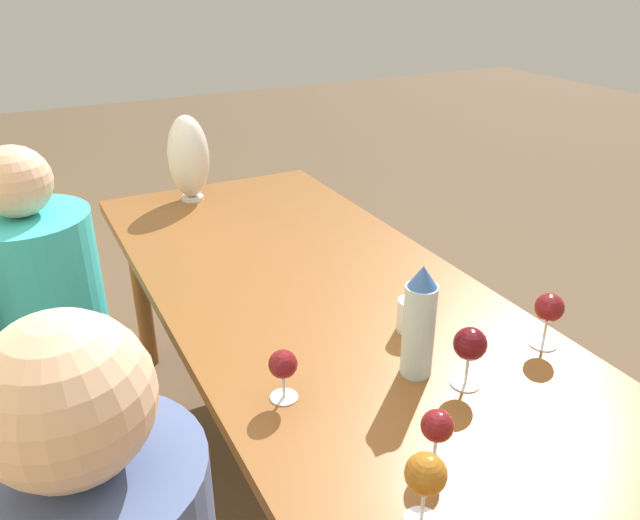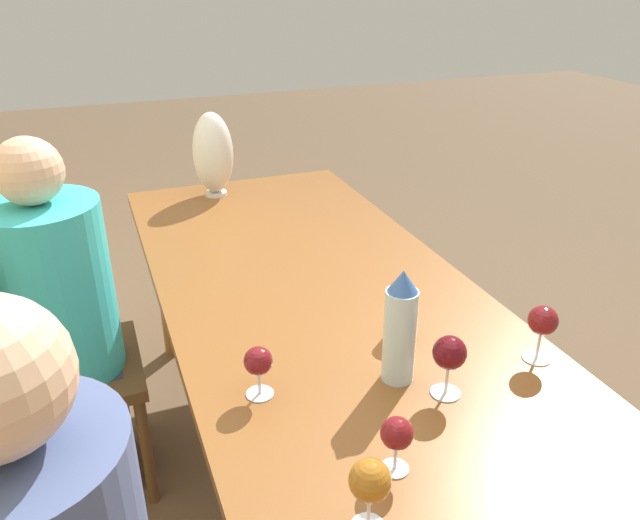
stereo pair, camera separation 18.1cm
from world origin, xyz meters
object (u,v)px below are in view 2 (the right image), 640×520
(wine_glass_1, at_px, (370,482))
(wine_glass_4, at_px, (543,322))
(vase, at_px, (213,153))
(wine_glass_0, at_px, (258,363))
(person_far, at_px, (64,317))
(wine_glass_3, at_px, (397,435))
(chair_far, at_px, (42,360))
(water_bottle, at_px, (400,328))
(water_tumbler, at_px, (402,320))
(wine_glass_2, at_px, (450,354))

(wine_glass_1, relative_size, wine_glass_4, 1.01)
(vase, distance_m, wine_glass_1, 1.77)
(wine_glass_0, relative_size, wine_glass_4, 0.85)
(person_far, bearing_deg, wine_glass_3, -149.52)
(wine_glass_3, bearing_deg, chair_far, 33.98)
(wine_glass_4, bearing_deg, wine_glass_3, 112.54)
(water_bottle, height_order, chair_far, water_bottle)
(wine_glass_1, distance_m, chair_far, 1.33)
(vase, bearing_deg, water_bottle, -174.88)
(water_tumbler, xyz_separation_m, wine_glass_2, (-0.25, 0.02, 0.06))
(wine_glass_1, distance_m, wine_glass_2, 0.42)
(water_tumbler, bearing_deg, vase, 10.17)
(person_far, bearing_deg, wine_glass_4, -126.81)
(wine_glass_2, height_order, wine_glass_3, wine_glass_2)
(wine_glass_1, relative_size, wine_glass_2, 0.99)
(vase, bearing_deg, wine_glass_0, 171.77)
(water_bottle, bearing_deg, wine_glass_1, 146.23)
(chair_far, height_order, person_far, person_far)
(water_tumbler, bearing_deg, water_bottle, 149.38)
(water_tumbler, xyz_separation_m, wine_glass_3, (-0.42, 0.23, 0.04))
(wine_glass_1, bearing_deg, chair_far, 27.32)
(wine_glass_2, xyz_separation_m, chair_far, (0.87, 0.91, -0.35))
(water_tumbler, distance_m, vase, 1.26)
(wine_glass_2, bearing_deg, vase, 7.71)
(person_far, bearing_deg, wine_glass_0, -149.24)
(wine_glass_1, bearing_deg, person_far, 23.72)
(wine_glass_1, xyz_separation_m, person_far, (1.14, 0.50, -0.22))
(vase, bearing_deg, wine_glass_3, 179.54)
(wine_glass_4, distance_m, chair_far, 1.49)
(wine_glass_1, bearing_deg, wine_glass_0, 9.90)
(vase, height_order, wine_glass_1, vase)
(vase, distance_m, wine_glass_3, 1.66)
(water_bottle, distance_m, wine_glass_2, 0.12)
(water_tumbler, height_order, wine_glass_2, wine_glass_2)
(person_far, bearing_deg, wine_glass_1, -156.28)
(wine_glass_1, height_order, wine_glass_3, wine_glass_1)
(wine_glass_1, bearing_deg, wine_glass_3, -44.80)
(vase, relative_size, wine_glass_1, 2.35)
(wine_glass_4, height_order, person_far, person_far)
(water_tumbler, distance_m, wine_glass_1, 0.63)
(wine_glass_1, xyz_separation_m, wine_glass_4, (0.31, -0.60, -0.00))
(water_tumbler, bearing_deg, wine_glass_1, 147.17)
(water_tumbler, distance_m, person_far, 1.05)
(wine_glass_3, relative_size, wine_glass_4, 0.83)
(wine_glass_2, distance_m, person_far, 1.21)
(wine_glass_4, relative_size, chair_far, 0.15)
(water_tumbler, distance_m, wine_glass_2, 0.26)
(vase, height_order, person_far, person_far)
(wine_glass_4, bearing_deg, vase, 18.45)
(vase, xyz_separation_m, wine_glass_2, (-1.49, -0.20, -0.07))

